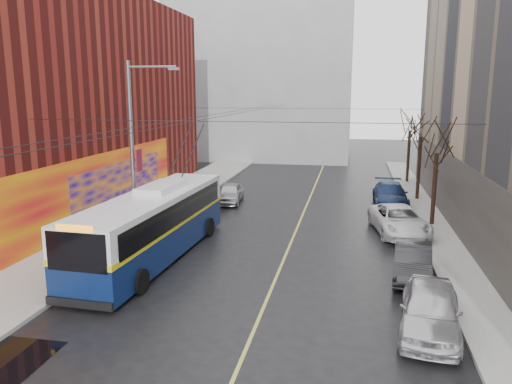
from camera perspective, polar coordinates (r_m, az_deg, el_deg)
ground at (r=15.59m, az=-7.15°, el=-17.60°), size 140.00×140.00×0.00m
sidewalk_left at (r=28.81m, az=-14.96°, el=-4.02°), size 4.00×60.00×0.15m
sidewalk_right at (r=26.42m, az=20.65°, el=-5.77°), size 2.00×60.00×0.15m
lane_line at (r=28.10m, az=4.68°, el=-4.20°), size 0.12×50.00×0.01m
building_left at (r=33.77m, az=-26.52°, el=9.28°), size 12.11×36.00×14.00m
building_far at (r=58.86m, az=0.82°, el=12.82°), size 20.50×12.10×18.00m
streetlight_pole at (r=25.37m, az=-13.67°, el=4.98°), size 2.65×0.60×9.00m
catenary_wires at (r=28.58m, az=-3.11°, el=8.78°), size 18.00×60.00×0.22m
tree_near at (r=29.40m, az=20.06°, el=5.71°), size 3.20×3.20×6.40m
tree_mid at (r=36.29m, az=18.40°, el=7.20°), size 3.20×3.20×6.68m
tree_far at (r=43.24m, az=17.24°, el=7.70°), size 3.20×3.20×6.57m
pigeons_flying at (r=24.16m, az=-7.54°, el=10.81°), size 4.02×3.04×2.28m
trolleybus at (r=23.23m, az=-11.69°, el=-3.63°), size 3.29×12.34×5.80m
parked_car_a at (r=17.10m, az=19.28°, el=-12.56°), size 2.43×4.75×1.55m
parked_car_b at (r=21.63m, az=17.47°, el=-7.62°), size 1.89×4.30×1.37m
parked_car_c at (r=27.94m, az=16.02°, el=-3.13°), size 3.37×5.73×1.50m
parked_car_d at (r=34.60m, az=15.08°, el=-0.28°), size 2.23×5.36×1.55m
following_car at (r=34.45m, az=-3.01°, el=-0.12°), size 1.93×4.10×1.35m
pedestrian_a at (r=25.54m, az=-15.81°, el=-3.71°), size 0.65×0.78×1.85m
pedestrian_b at (r=26.37m, az=-17.32°, el=-3.47°), size 0.93×1.03×1.72m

